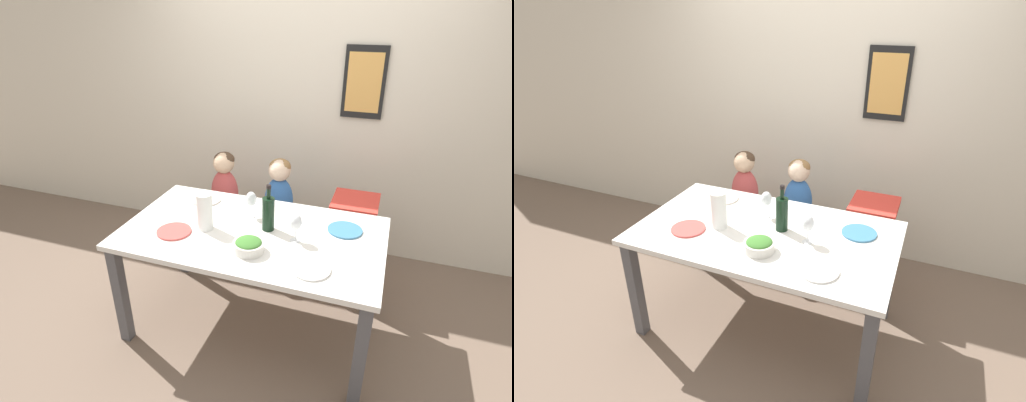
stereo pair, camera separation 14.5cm
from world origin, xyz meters
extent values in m
plane|color=#705B4C|center=(0.00, 0.00, 0.00)|extent=(14.00, 14.00, 0.00)
cube|color=beige|center=(0.00, 1.27, 1.35)|extent=(10.00, 0.06, 2.70)
cube|color=black|center=(0.48, 1.23, 1.52)|extent=(0.32, 0.02, 0.55)
cube|color=gold|center=(0.48, 1.21, 1.52)|extent=(0.26, 0.00, 0.45)
cube|color=white|center=(0.00, 0.00, 0.75)|extent=(1.65, 0.95, 0.03)
cube|color=#4C4C51|center=(-0.76, -0.41, 0.37)|extent=(0.07, 0.07, 0.73)
cube|color=#4C4C51|center=(0.76, -0.41, 0.37)|extent=(0.07, 0.07, 0.73)
cube|color=#4C4C51|center=(-0.76, 0.41, 0.37)|extent=(0.07, 0.07, 0.73)
cube|color=#4C4C51|center=(0.76, 0.41, 0.37)|extent=(0.07, 0.07, 0.73)
cylinder|color=silver|center=(-0.66, 0.58, 0.20)|extent=(0.04, 0.04, 0.40)
cylinder|color=silver|center=(-0.36, 0.58, 0.20)|extent=(0.04, 0.04, 0.40)
cylinder|color=silver|center=(-0.66, 0.88, 0.20)|extent=(0.04, 0.04, 0.40)
cylinder|color=silver|center=(-0.36, 0.88, 0.20)|extent=(0.04, 0.04, 0.40)
cube|color=white|center=(-0.51, 0.73, 0.42)|extent=(0.40, 0.43, 0.05)
cylinder|color=silver|center=(-0.19, 0.58, 0.20)|extent=(0.04, 0.04, 0.40)
cylinder|color=silver|center=(0.11, 0.58, 0.20)|extent=(0.04, 0.04, 0.40)
cylinder|color=silver|center=(-0.19, 0.88, 0.20)|extent=(0.04, 0.04, 0.40)
cylinder|color=silver|center=(0.11, 0.88, 0.20)|extent=(0.04, 0.04, 0.40)
cube|color=white|center=(-0.04, 0.73, 0.42)|extent=(0.40, 0.43, 0.05)
cylinder|color=silver|center=(0.44, 0.60, 0.35)|extent=(0.04, 0.04, 0.70)
cylinder|color=silver|center=(0.69, 0.60, 0.35)|extent=(0.04, 0.04, 0.70)
cylinder|color=silver|center=(0.44, 0.85, 0.35)|extent=(0.04, 0.04, 0.70)
cylinder|color=silver|center=(0.69, 0.85, 0.35)|extent=(0.04, 0.04, 0.70)
cube|color=red|center=(0.56, 0.73, 0.72)|extent=(0.34, 0.36, 0.05)
ellipsoid|color=#C64C4C|center=(-0.51, 0.73, 0.64)|extent=(0.23, 0.19, 0.40)
sphere|color=#D6AD89|center=(-0.51, 0.73, 0.91)|extent=(0.17, 0.17, 0.17)
ellipsoid|color=#473323|center=(-0.51, 0.74, 0.93)|extent=(0.17, 0.17, 0.12)
ellipsoid|color=#3366B2|center=(-0.04, 0.73, 0.64)|extent=(0.23, 0.19, 0.40)
sphere|color=beige|center=(-0.04, 0.73, 0.91)|extent=(0.17, 0.17, 0.17)
ellipsoid|color=olive|center=(-0.04, 0.74, 0.93)|extent=(0.17, 0.17, 0.12)
cylinder|color=black|center=(0.09, 0.06, 0.88)|extent=(0.08, 0.08, 0.22)
cylinder|color=black|center=(0.09, 0.06, 1.03)|extent=(0.03, 0.03, 0.09)
cylinder|color=black|center=(0.09, 0.06, 1.07)|extent=(0.03, 0.03, 0.02)
cylinder|color=white|center=(-0.29, -0.07, 0.89)|extent=(0.10, 0.10, 0.24)
cylinder|color=white|center=(0.29, -0.02, 0.77)|extent=(0.06, 0.06, 0.00)
cylinder|color=white|center=(0.29, -0.02, 0.81)|extent=(0.01, 0.01, 0.07)
ellipsoid|color=white|center=(0.29, -0.02, 0.90)|extent=(0.07, 0.07, 0.10)
cylinder|color=white|center=(-0.07, 0.18, 0.77)|extent=(0.06, 0.06, 0.00)
cylinder|color=white|center=(-0.07, 0.18, 0.81)|extent=(0.01, 0.01, 0.07)
ellipsoid|color=white|center=(-0.07, 0.18, 0.90)|extent=(0.07, 0.07, 0.10)
cylinder|color=silver|center=(0.06, -0.22, 0.80)|extent=(0.18, 0.18, 0.06)
ellipsoid|color=#3D752D|center=(0.06, -0.22, 0.83)|extent=(0.16, 0.16, 0.04)
cylinder|color=#D14C47|center=(-0.46, -0.18, 0.77)|extent=(0.22, 0.22, 0.01)
cylinder|color=silver|center=(-0.47, 0.30, 0.77)|extent=(0.22, 0.22, 0.01)
cylinder|color=teal|center=(0.56, 0.20, 0.77)|extent=(0.22, 0.22, 0.01)
cylinder|color=silver|center=(0.44, -0.28, 0.77)|extent=(0.22, 0.22, 0.01)
camera|label=1|loc=(0.76, -2.06, 2.06)|focal=28.00mm
camera|label=2|loc=(0.89, -2.01, 2.06)|focal=28.00mm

